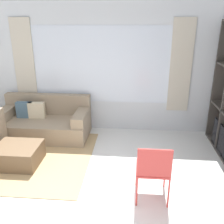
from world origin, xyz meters
The scene contains 6 objects.
ground_plane centered at (0.00, 0.00, 0.00)m, with size 16.00×16.00×0.00m, color silver.
wall_back centered at (0.00, 2.67, 1.36)m, with size 6.60×0.11×2.70m.
area_rug centered at (-1.47, 1.22, 0.01)m, with size 2.86×2.13×0.01m, color tan.
couch_main centered at (-1.17, 2.17, 0.30)m, with size 1.87×0.94×0.83m.
ottoman centered at (-1.25, 1.01, 0.17)m, with size 0.75×0.65×0.35m.
folding_chair centered at (0.99, 0.28, 0.52)m, with size 0.44×0.46×0.86m.
Camera 1 is at (0.68, -2.59, 2.38)m, focal length 40.00 mm.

